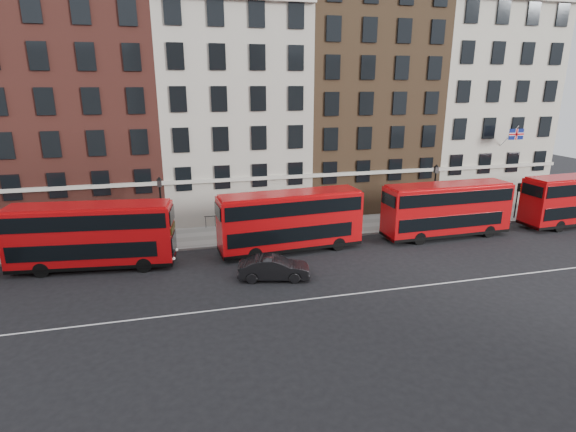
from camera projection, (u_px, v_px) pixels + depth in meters
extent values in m
plane|color=black|center=(275.00, 288.00, 27.49)|extent=(120.00, 120.00, 0.00)
cube|color=gray|center=(247.00, 233.00, 37.23)|extent=(80.00, 5.00, 0.15)
cube|color=gray|center=(252.00, 243.00, 34.91)|extent=(80.00, 0.30, 0.16)
cube|color=white|center=(282.00, 302.00, 25.63)|extent=(70.00, 0.12, 0.01)
cube|color=brown|center=(80.00, 96.00, 38.10)|extent=(12.80, 10.00, 22.00)
cube|color=#AEA899|center=(231.00, 112.00, 41.55)|extent=(12.80, 10.00, 19.00)
cube|color=brown|center=(360.00, 100.00, 44.29)|extent=(12.80, 10.00, 21.00)
cube|color=#BCB6A3|center=(473.00, 104.00, 47.45)|extent=(12.80, 10.00, 20.00)
cube|color=#B3090C|center=(92.00, 236.00, 29.76)|extent=(10.73, 3.72, 3.95)
cube|color=black|center=(95.00, 262.00, 30.28)|extent=(10.73, 3.76, 0.24)
cube|color=black|center=(88.00, 245.00, 29.91)|extent=(9.54, 3.66, 1.05)
cube|color=black|center=(89.00, 218.00, 29.42)|extent=(10.34, 3.75, 1.00)
cube|color=#B3090C|center=(88.00, 206.00, 29.19)|extent=(10.41, 3.49, 0.18)
cube|color=black|center=(174.00, 243.00, 30.64)|extent=(0.34, 2.20, 1.30)
cube|color=black|center=(173.00, 228.00, 30.34)|extent=(0.30, 1.90, 0.42)
cylinder|color=black|center=(144.00, 265.00, 29.63)|extent=(1.03, 0.40, 1.00)
cylinder|color=black|center=(150.00, 253.00, 31.77)|extent=(1.03, 0.40, 1.00)
cylinder|color=black|center=(41.00, 270.00, 28.84)|extent=(1.03, 0.40, 1.00)
cylinder|color=black|center=(54.00, 257.00, 30.97)|extent=(1.03, 0.40, 1.00)
cube|color=#B3090C|center=(290.00, 221.00, 32.98)|extent=(10.74, 3.35, 3.98)
cube|color=black|center=(290.00, 244.00, 33.50)|extent=(10.74, 3.39, 0.24)
cube|color=black|center=(286.00, 230.00, 33.07)|extent=(9.54, 3.33, 1.06)
cube|color=black|center=(290.00, 204.00, 32.63)|extent=(10.34, 3.40, 1.01)
cube|color=#B3090C|center=(290.00, 194.00, 32.40)|extent=(10.42, 3.12, 0.18)
cube|color=black|center=(355.00, 224.00, 34.84)|extent=(0.26, 2.21, 1.31)
cube|color=black|center=(356.00, 210.00, 34.54)|extent=(0.23, 1.91, 0.42)
cylinder|color=black|center=(338.00, 244.00, 33.53)|extent=(1.03, 0.36, 1.01)
cylinder|color=black|center=(326.00, 235.00, 35.58)|extent=(1.03, 0.36, 1.01)
cylinder|color=black|center=(255.00, 254.00, 31.54)|extent=(1.03, 0.36, 1.01)
cylinder|color=black|center=(247.00, 244.00, 33.58)|extent=(1.03, 0.36, 1.01)
cube|color=#B3090C|center=(447.00, 209.00, 36.05)|extent=(10.51, 2.78, 3.93)
cube|color=black|center=(444.00, 231.00, 36.57)|extent=(10.51, 2.81, 0.24)
cube|color=black|center=(443.00, 218.00, 36.16)|extent=(9.32, 2.82, 1.04)
cube|color=black|center=(448.00, 195.00, 35.71)|extent=(10.12, 2.84, 1.00)
cube|color=#B3090C|center=(449.00, 185.00, 35.48)|extent=(10.21, 2.57, 0.18)
cube|color=black|center=(500.00, 214.00, 37.64)|extent=(0.14, 2.19, 1.29)
cube|color=black|center=(502.00, 201.00, 37.34)|extent=(0.13, 1.89, 0.42)
cylinder|color=black|center=(489.00, 231.00, 36.42)|extent=(1.00, 0.31, 1.00)
cylinder|color=black|center=(471.00, 223.00, 38.48)|extent=(1.00, 0.31, 1.00)
cylinder|color=black|center=(419.00, 238.00, 34.75)|extent=(1.00, 0.31, 1.00)
cylinder|color=black|center=(405.00, 230.00, 36.81)|extent=(1.00, 0.31, 1.00)
cube|color=black|center=(575.00, 220.00, 39.64)|extent=(10.65, 3.13, 0.24)
cube|color=black|center=(575.00, 207.00, 39.22)|extent=(9.45, 3.10, 1.05)
cylinder|color=black|center=(559.00, 226.00, 37.74)|extent=(1.02, 0.34, 1.00)
cylinder|color=black|center=(538.00, 219.00, 39.79)|extent=(1.02, 0.34, 1.00)
imported|color=black|center=(274.00, 268.00, 28.52)|extent=(4.78, 2.57, 1.50)
cylinder|color=black|center=(162.00, 216.00, 33.66)|extent=(0.14, 0.14, 4.60)
cylinder|color=black|center=(164.00, 241.00, 34.22)|extent=(0.32, 0.32, 0.60)
cube|color=#262626|center=(159.00, 183.00, 32.94)|extent=(0.32, 0.32, 0.55)
cone|color=black|center=(159.00, 178.00, 32.84)|extent=(0.44, 0.44, 0.25)
cylinder|color=black|center=(433.00, 199.00, 38.75)|extent=(0.14, 0.14, 4.60)
cylinder|color=black|center=(431.00, 221.00, 39.31)|extent=(0.32, 0.32, 0.60)
cube|color=#262626|center=(436.00, 170.00, 38.03)|extent=(0.32, 0.32, 0.55)
cone|color=black|center=(437.00, 166.00, 37.93)|extent=(0.44, 0.44, 0.25)
cylinder|color=black|center=(516.00, 204.00, 41.04)|extent=(0.12, 0.12, 2.60)
cube|color=black|center=(520.00, 187.00, 40.45)|extent=(0.25, 0.30, 0.75)
sphere|color=red|center=(521.00, 185.00, 40.23)|extent=(0.14, 0.14, 0.14)
sphere|color=#0C9919|center=(521.00, 190.00, 40.35)|extent=(0.14, 0.14, 0.14)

